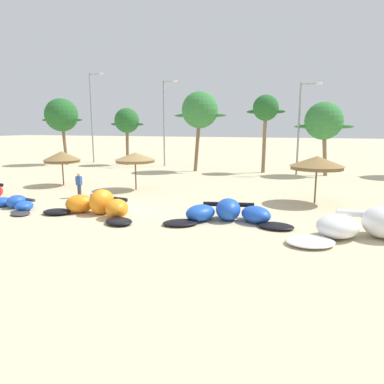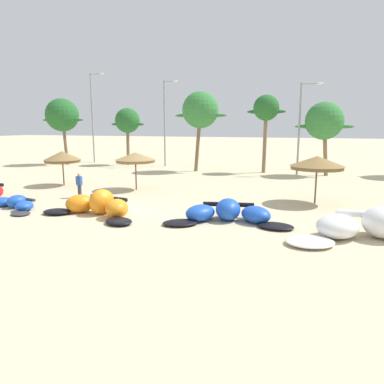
% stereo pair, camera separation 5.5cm
% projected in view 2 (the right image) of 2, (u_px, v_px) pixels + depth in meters
% --- Properties ---
extents(ground_plane, '(260.00, 260.00, 0.00)m').
position_uv_depth(ground_plane, '(122.00, 213.00, 19.41)').
color(ground_plane, beige).
extents(kite_left, '(4.69, 2.64, 0.73)m').
position_uv_depth(kite_left, '(13.00, 204.00, 20.42)').
color(kite_left, '#333338').
rests_on(kite_left, ground).
extents(kite_left_of_center, '(5.89, 3.17, 1.31)m').
position_uv_depth(kite_left_of_center, '(98.00, 206.00, 18.87)').
color(kite_left_of_center, black).
rests_on(kite_left_of_center, ground).
extents(kite_center, '(6.27, 3.59, 1.07)m').
position_uv_depth(kite_center, '(228.00, 213.00, 17.61)').
color(kite_center, black).
rests_on(kite_center, ground).
extents(beach_umbrella_near_van, '(2.82, 2.82, 2.68)m').
position_uv_depth(beach_umbrella_near_van, '(62.00, 157.00, 27.97)').
color(beach_umbrella_near_van, brown).
rests_on(beach_umbrella_near_van, ground).
extents(beach_umbrella_middle, '(2.94, 2.94, 2.72)m').
position_uv_depth(beach_umbrella_middle, '(135.00, 157.00, 26.04)').
color(beach_umbrella_middle, brown).
rests_on(beach_umbrella_middle, ground).
extents(beach_umbrella_near_palms, '(3.19, 3.19, 2.85)m').
position_uv_depth(beach_umbrella_near_palms, '(317.00, 163.00, 21.41)').
color(beach_umbrella_near_palms, brown).
rests_on(beach_umbrella_near_palms, ground).
extents(person_near_kites, '(0.36, 0.24, 1.62)m').
position_uv_depth(person_near_kites, '(79.00, 185.00, 23.39)').
color(person_near_kites, '#383842').
rests_on(person_near_kites, ground).
extents(palm_leftmost, '(5.81, 3.88, 7.81)m').
position_uv_depth(palm_leftmost, '(62.00, 115.00, 42.83)').
color(palm_leftmost, brown).
rests_on(palm_leftmost, ground).
extents(palm_left, '(4.35, 2.90, 6.67)m').
position_uv_depth(palm_left, '(128.00, 121.00, 42.55)').
color(palm_left, brown).
rests_on(palm_left, ground).
extents(palm_left_of_gap, '(5.48, 3.65, 8.00)m').
position_uv_depth(palm_left_of_gap, '(200.00, 111.00, 36.19)').
color(palm_left_of_gap, brown).
rests_on(palm_left_of_gap, ground).
extents(palm_center_left, '(3.76, 2.50, 7.58)m').
position_uv_depth(palm_center_left, '(266.00, 109.00, 35.09)').
color(palm_center_left, '#7F6647').
rests_on(palm_center_left, ground).
extents(palm_center_right, '(5.20, 3.47, 6.80)m').
position_uv_depth(palm_center_right, '(324.00, 121.00, 33.24)').
color(palm_center_right, '#7F6647').
rests_on(palm_center_right, ground).
extents(lamppost_west, '(2.04, 0.24, 10.96)m').
position_uv_depth(lamppost_west, '(93.00, 114.00, 45.09)').
color(lamppost_west, gray).
rests_on(lamppost_west, ground).
extents(lamppost_west_center, '(1.78, 0.24, 9.60)m').
position_uv_depth(lamppost_west_center, '(166.00, 119.00, 40.96)').
color(lamppost_west_center, gray).
rests_on(lamppost_west_center, ground).
extents(lamppost_east_center, '(1.97, 0.24, 8.52)m').
position_uv_depth(lamppost_east_center, '(301.00, 124.00, 33.74)').
color(lamppost_east_center, gray).
rests_on(lamppost_east_center, ground).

